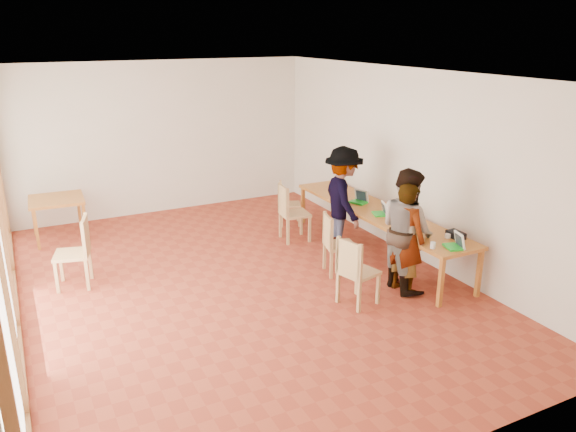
% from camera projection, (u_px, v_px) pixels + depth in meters
% --- Properties ---
extents(ground, '(8.00, 8.00, 0.00)m').
position_uv_depth(ground, '(238.00, 285.00, 8.21)').
color(ground, '#9C3D25').
rests_on(ground, ground).
extents(wall_back, '(6.00, 0.10, 3.00)m').
position_uv_depth(wall_back, '(161.00, 138.00, 11.12)').
color(wall_back, beige).
rests_on(wall_back, ground).
extents(wall_front, '(6.00, 0.10, 3.00)m').
position_uv_depth(wall_front, '(426.00, 308.00, 4.35)').
color(wall_front, beige).
rests_on(wall_front, ground).
extents(wall_right, '(0.10, 8.00, 3.00)m').
position_uv_depth(wall_right, '(409.00, 164.00, 9.02)').
color(wall_right, beige).
rests_on(wall_right, ground).
extents(ceiling, '(6.00, 8.00, 0.04)m').
position_uv_depth(ceiling, '(232.00, 73.00, 7.26)').
color(ceiling, white).
rests_on(ceiling, wall_back).
extents(communal_table, '(0.80, 4.00, 0.75)m').
position_uv_depth(communal_table, '(378.00, 213.00, 9.13)').
color(communal_table, '#B57028').
rests_on(communal_table, ground).
extents(side_table, '(0.90, 0.90, 0.75)m').
position_uv_depth(side_table, '(57.00, 203.00, 9.81)').
color(side_table, '#B57028').
rests_on(side_table, ground).
extents(chair_near, '(0.54, 0.54, 0.51)m').
position_uv_depth(chair_near, '(354.00, 265.00, 7.42)').
color(chair_near, tan).
rests_on(chair_near, ground).
extents(chair_mid, '(0.53, 0.53, 0.50)m').
position_uv_depth(chair_mid, '(334.00, 238.00, 8.43)').
color(chair_mid, tan).
rests_on(chair_mid, ground).
extents(chair_far, '(0.52, 0.52, 0.54)m').
position_uv_depth(chair_far, '(289.00, 207.00, 9.75)').
color(chair_far, tan).
rests_on(chair_far, ground).
extents(chair_empty, '(0.50, 0.50, 0.44)m').
position_uv_depth(chair_empty, '(285.00, 199.00, 10.61)').
color(chair_empty, tan).
rests_on(chair_empty, ground).
extents(chair_spare, '(0.58, 0.58, 0.55)m').
position_uv_depth(chair_spare, '(79.00, 245.00, 8.01)').
color(chair_spare, tan).
rests_on(chair_spare, ground).
extents(person_near, '(0.51, 0.66, 1.61)m').
position_uv_depth(person_near, '(406.00, 238.00, 7.78)').
color(person_near, gray).
rests_on(person_near, ground).
extents(person_mid, '(0.74, 0.91, 1.76)m').
position_uv_depth(person_mid, '(406.00, 229.00, 7.88)').
color(person_mid, gray).
rests_on(person_mid, ground).
extents(person_far, '(0.88, 1.25, 1.76)m').
position_uv_depth(person_far, '(343.00, 199.00, 9.28)').
color(person_far, gray).
rests_on(person_far, ground).
extents(laptop_near, '(0.28, 0.30, 0.22)m').
position_uv_depth(laptop_near, '(456.00, 244.00, 7.56)').
color(laptop_near, green).
rests_on(laptop_near, communal_table).
extents(laptop_mid, '(0.28, 0.30, 0.21)m').
position_uv_depth(laptop_mid, '(382.00, 211.00, 8.91)').
color(laptop_mid, green).
rests_on(laptop_mid, communal_table).
extents(laptop_far, '(0.32, 0.33, 0.23)m').
position_uv_depth(laptop_far, '(360.00, 199.00, 9.53)').
color(laptop_far, green).
rests_on(laptop_far, communal_table).
extents(yellow_mug, '(0.16, 0.16, 0.10)m').
position_uv_depth(yellow_mug, '(415.00, 227.00, 8.21)').
color(yellow_mug, '#F0AA15').
rests_on(yellow_mug, communal_table).
extents(green_bottle, '(0.07, 0.07, 0.28)m').
position_uv_depth(green_bottle, '(398.00, 214.00, 8.53)').
color(green_bottle, '#1E783E').
rests_on(green_bottle, communal_table).
extents(clear_glass, '(0.07, 0.07, 0.09)m').
position_uv_depth(clear_glass, '(433.00, 245.00, 7.54)').
color(clear_glass, silver).
rests_on(clear_glass, communal_table).
extents(condiment_cup, '(0.08, 0.08, 0.06)m').
position_uv_depth(condiment_cup, '(448.00, 236.00, 7.92)').
color(condiment_cup, white).
rests_on(condiment_cup, communal_table).
extents(pink_phone, '(0.05, 0.10, 0.01)m').
position_uv_depth(pink_phone, '(333.00, 187.00, 10.46)').
color(pink_phone, '#E93D82').
rests_on(pink_phone, communal_table).
extents(black_pouch, '(0.16, 0.26, 0.09)m').
position_uv_depth(black_pouch, '(456.00, 235.00, 7.93)').
color(black_pouch, black).
rests_on(black_pouch, communal_table).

